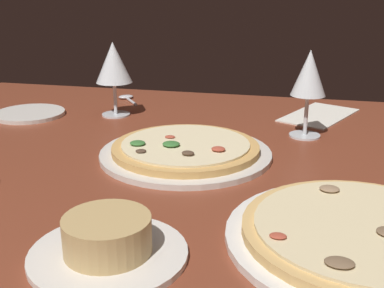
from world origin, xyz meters
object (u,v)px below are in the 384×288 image
at_px(wine_glass_far, 113,64).
at_px(wine_glass_near, 309,76).
at_px(paper_menu, 319,115).
at_px(pizza_main, 186,150).
at_px(pizza_side, 363,235).
at_px(side_plate, 30,114).
at_px(ramekin_on_saucer, 108,242).
at_px(spoon, 127,98).

distance_m(wine_glass_far, wine_glass_near, 0.44).
bearing_deg(paper_menu, pizza_main, 79.50).
distance_m(pizza_side, wine_glass_near, 0.45).
height_order(pizza_side, side_plate, pizza_side).
bearing_deg(wine_glass_far, paper_menu, -167.39).
xyz_separation_m(ramekin_on_saucer, spoon, (0.25, -0.75, -0.02)).
bearing_deg(side_plate, wine_glass_near, 178.41).
distance_m(wine_glass_far, side_plate, 0.24).
bearing_deg(paper_menu, spoon, 18.62).
bearing_deg(ramekin_on_saucer, pizza_main, -90.88).
height_order(wine_glass_near, paper_menu, wine_glass_near).
bearing_deg(wine_glass_far, wine_glass_near, 171.46).
xyz_separation_m(side_plate, paper_menu, (-0.67, -0.15, -0.00)).
height_order(ramekin_on_saucer, wine_glass_near, wine_glass_near).
relative_size(wine_glass_far, spoon, 1.78).
bearing_deg(pizza_side, spoon, -49.97).
xyz_separation_m(ramekin_on_saucer, paper_menu, (-0.25, -0.70, -0.02)).
relative_size(ramekin_on_saucer, spoon, 1.93).
height_order(pizza_side, spoon, pizza_side).
distance_m(ramekin_on_saucer, paper_menu, 0.74).
xyz_separation_m(wine_glass_near, side_plate, (0.64, -0.02, -0.12)).
height_order(wine_glass_far, side_plate, wine_glass_far).
bearing_deg(pizza_main, pizza_side, 138.50).
bearing_deg(paper_menu, pizza_side, 118.89).
distance_m(pizza_side, spoon, 0.85).
bearing_deg(pizza_main, ramekin_on_saucer, 89.12).
bearing_deg(side_plate, paper_menu, -167.09).
relative_size(wine_glass_near, side_plate, 1.09).
bearing_deg(wine_glass_far, pizza_side, 136.32).
height_order(pizza_main, side_plate, pizza_main).
bearing_deg(paper_menu, wine_glass_near, 104.30).
xyz_separation_m(wine_glass_far, side_plate, (0.20, 0.05, -0.12)).
relative_size(ramekin_on_saucer, side_plate, 1.14).
height_order(wine_glass_far, spoon, wine_glass_far).
height_order(ramekin_on_saucer, side_plate, ramekin_on_saucer).
distance_m(ramekin_on_saucer, wine_glass_near, 0.58).
relative_size(wine_glass_near, paper_menu, 0.82).
bearing_deg(paper_menu, wine_glass_far, 37.09).
distance_m(pizza_main, side_plate, 0.47).
height_order(wine_glass_far, wine_glass_near, wine_glass_near).
relative_size(pizza_main, side_plate, 1.91).
distance_m(pizza_main, paper_menu, 0.42).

